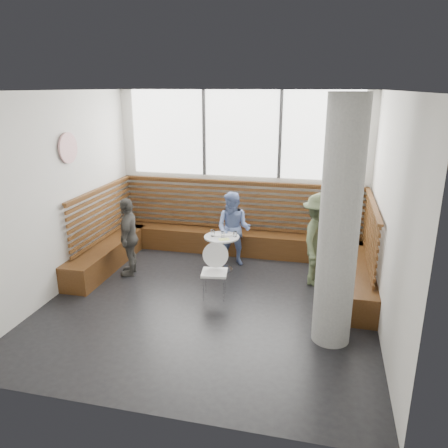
% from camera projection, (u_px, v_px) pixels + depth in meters
% --- Properties ---
extents(room, '(5.00, 5.00, 3.20)m').
position_uv_depth(room, '(208.00, 205.00, 6.38)').
color(room, silver).
rests_on(room, ground).
extents(booth, '(5.00, 2.50, 1.44)m').
position_uv_depth(booth, '(233.00, 242.00, 8.38)').
color(booth, '#422710').
rests_on(booth, ground).
extents(concrete_column, '(0.50, 0.50, 3.20)m').
position_uv_depth(concrete_column, '(339.00, 226.00, 5.41)').
color(concrete_column, gray).
rests_on(concrete_column, ground).
extents(wall_art, '(0.03, 0.50, 0.50)m').
position_uv_depth(wall_art, '(68.00, 148.00, 7.07)').
color(wall_art, white).
rests_on(wall_art, room).
extents(cafe_table, '(0.64, 0.64, 0.66)m').
position_uv_depth(cafe_table, '(222.00, 246.00, 7.96)').
color(cafe_table, silver).
rests_on(cafe_table, ground).
extents(cafe_chair, '(0.42, 0.41, 0.87)m').
position_uv_depth(cafe_chair, '(215.00, 266.00, 6.97)').
color(cafe_chair, white).
rests_on(cafe_chair, ground).
extents(adult_man, '(0.77, 1.12, 1.60)m').
position_uv_depth(adult_man, '(319.00, 240.00, 7.31)').
color(adult_man, '#4D5A3C').
rests_on(adult_man, ground).
extents(child_back, '(0.75, 0.62, 1.40)m').
position_uv_depth(child_back, '(233.00, 229.00, 8.18)').
color(child_back, '#6B81BA').
rests_on(child_back, ground).
extents(child_left, '(0.53, 0.89, 1.41)m').
position_uv_depth(child_left, '(129.00, 237.00, 7.75)').
color(child_left, '#4D4B46').
rests_on(child_left, ground).
extents(plate_near, '(0.20, 0.20, 0.01)m').
position_uv_depth(plate_near, '(217.00, 235.00, 7.98)').
color(plate_near, white).
rests_on(plate_near, cafe_table).
extents(plate_far, '(0.20, 0.20, 0.01)m').
position_uv_depth(plate_far, '(227.00, 234.00, 7.99)').
color(plate_far, white).
rests_on(plate_far, cafe_table).
extents(glass_left, '(0.08, 0.08, 0.12)m').
position_uv_depth(glass_left, '(213.00, 233.00, 7.90)').
color(glass_left, white).
rests_on(glass_left, cafe_table).
extents(glass_mid, '(0.07, 0.07, 0.10)m').
position_uv_depth(glass_mid, '(223.00, 234.00, 7.86)').
color(glass_mid, white).
rests_on(glass_mid, cafe_table).
extents(glass_right, '(0.06, 0.06, 0.10)m').
position_uv_depth(glass_right, '(235.00, 234.00, 7.88)').
color(glass_right, white).
rests_on(glass_right, cafe_table).
extents(menu_card, '(0.23, 0.20, 0.00)m').
position_uv_depth(menu_card, '(224.00, 239.00, 7.75)').
color(menu_card, '#A5C64C').
rests_on(menu_card, cafe_table).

